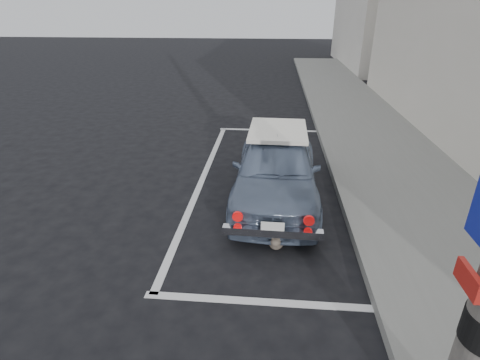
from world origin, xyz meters
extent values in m
plane|color=black|center=(0.00, 0.00, 0.00)|extent=(80.00, 80.00, 0.00)
cube|color=slate|center=(3.20, 2.00, 0.07)|extent=(2.80, 40.00, 0.15)
cube|color=black|center=(4.66, 4.00, 1.40)|extent=(0.10, 16.00, 2.40)
cube|color=silver|center=(0.50, -0.50, 0.00)|extent=(3.00, 0.12, 0.01)
cube|color=silver|center=(0.50, 6.50, 0.00)|extent=(3.00, 0.12, 0.01)
cube|color=silver|center=(-0.90, 3.00, 0.00)|extent=(0.12, 7.00, 0.01)
cube|color=red|center=(1.81, -2.00, 1.70)|extent=(0.04, 0.30, 0.15)
cube|color=white|center=(1.80, -2.00, 1.70)|extent=(0.02, 0.16, 0.08)
imported|color=slate|center=(0.62, 2.31, 0.64)|extent=(1.59, 3.76, 1.27)
cube|color=white|center=(0.63, 2.68, 1.20)|extent=(1.08, 1.44, 0.07)
cube|color=silver|center=(0.57, 0.49, 0.38)|extent=(1.43, 0.15, 0.12)
cube|color=white|center=(0.57, 0.45, 0.48)|extent=(0.33, 0.03, 0.17)
cylinder|color=red|center=(0.08, 0.48, 0.62)|extent=(0.15, 0.04, 0.15)
cylinder|color=red|center=(1.07, 0.45, 0.62)|extent=(0.15, 0.04, 0.15)
cylinder|color=red|center=(0.08, 0.48, 0.44)|extent=(0.12, 0.04, 0.12)
cylinder|color=red|center=(1.07, 0.45, 0.44)|extent=(0.12, 0.04, 0.12)
ellipsoid|color=#685B4F|center=(0.64, 0.68, 0.13)|extent=(0.28, 0.40, 0.23)
sphere|color=#685B4F|center=(0.63, 0.51, 0.20)|extent=(0.15, 0.15, 0.15)
cone|color=#685B4F|center=(0.59, 0.52, 0.28)|extent=(0.05, 0.05, 0.06)
cone|color=#685B4F|center=(0.67, 0.51, 0.28)|extent=(0.05, 0.05, 0.06)
cylinder|color=#685B4F|center=(0.71, 0.87, 0.05)|extent=(0.11, 0.25, 0.03)
camera|label=1|loc=(0.51, -4.03, 3.30)|focal=28.00mm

